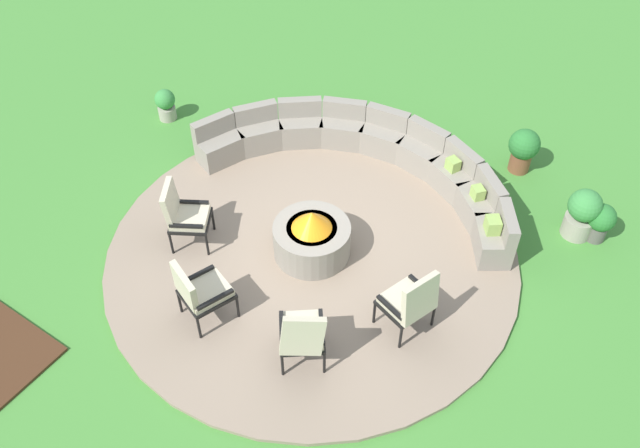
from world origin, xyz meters
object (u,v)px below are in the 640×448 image
Objects in this scene: curved_stone_bench at (370,158)px; lounge_chair_front_right at (199,291)px; potted_plant_1 at (582,213)px; potted_plant_3 at (523,148)px; potted_plant_2 at (166,104)px; potted_plant_0 at (600,221)px; lounge_chair_back_right at (411,301)px; fire_pit at (312,237)px; lounge_chair_front_left at (183,214)px; lounge_chair_back_left at (302,334)px.

lounge_chair_front_right reaches higher than curved_stone_bench.
potted_plant_1 reaches higher than potted_plant_3.
lounge_chair_front_right is at bearing -40.98° from potted_plant_2.
lounge_chair_front_right is 5.43m from potted_plant_1.
lounge_chair_front_right is 1.70× the size of potted_plant_0.
curved_stone_bench is 4.91× the size of lounge_chair_front_right.
potted_plant_0 is (1.45, 2.95, -0.25)m from lounge_chair_back_right.
potted_plant_0 is at bearing 13.94° from potted_plant_1.
potted_plant_0 is 1.71m from potted_plant_3.
fire_pit is 1.89× the size of potted_plant_2.
lounge_chair_back_right is 1.65× the size of potted_plant_0.
potted_plant_1 is at bearing -166.06° from potted_plant_0.
lounge_chair_front_left is 1.41m from lounge_chair_front_right.
lounge_chair_back_right is 1.27× the size of potted_plant_1.
curved_stone_bench is 8.37× the size of potted_plant_0.
potted_plant_1 is (3.43, 4.21, -0.18)m from lounge_chair_front_right.
lounge_chair_front_left reaches higher than potted_plant_3.
potted_plant_2 is (-4.81, 2.76, -0.29)m from lounge_chair_back_left.
lounge_chair_back_right is (1.96, -2.30, 0.25)m from curved_stone_bench.
potted_plant_0 is 0.28m from potted_plant_1.
lounge_chair_back_right is 3.13m from potted_plant_1.
potted_plant_1 reaches higher than potted_plant_0.
lounge_chair_front_left reaches higher than curved_stone_bench.
lounge_chair_front_right is at bearing 19.12° from lounge_chair_front_left.
fire_pit is 4.08m from potted_plant_2.
curved_stone_bench is 4.93× the size of lounge_chair_back_left.
potted_plant_2 is (-2.31, 2.04, -0.29)m from lounge_chair_front_left.
curved_stone_bench is 2.40m from potted_plant_3.
lounge_chair_front_left is at bearing -143.75° from potted_plant_1.
potted_plant_1 reaches higher than curved_stone_bench.
potted_plant_3 is (5.57, 2.14, 0.12)m from potted_plant_2.
fire_pit is 1.03× the size of lounge_chair_front_right.
potted_plant_0 is at bearing 10.64° from potted_plant_2.
lounge_chair_front_right is 1.31× the size of potted_plant_1.
potted_plant_1 is (1.19, 2.89, -0.18)m from lounge_chair_back_right.
curved_stone_bench is (-0.22, 1.91, -0.01)m from fire_pit.
lounge_chair_front_right reaches higher than potted_plant_3.
curved_stone_bench is 3.46m from potted_plant_0.
lounge_chair_front_left is 3.35m from lounge_chair_back_right.
potted_plant_3 reaches higher than potted_plant_2.
lounge_chair_front_right is at bearing -130.79° from potted_plant_0.
curved_stone_bench is 5.03× the size of lounge_chair_front_left.
fire_pit is 1.79m from lounge_chair_back_right.
lounge_chair_back_right is 5.86m from potted_plant_2.
potted_plant_2 is (-3.89, 1.23, -0.06)m from fire_pit.
potted_plant_1 is 1.06× the size of potted_plant_3.
potted_plant_1 is at bearing 10.52° from potted_plant_2.
lounge_chair_front_left is 1.01× the size of lounge_chair_back_right.
potted_plant_0 is (2.26, 4.09, -0.25)m from lounge_chair_back_left.
potted_plant_2 is (-3.39, 2.94, -0.29)m from lounge_chair_front_right.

